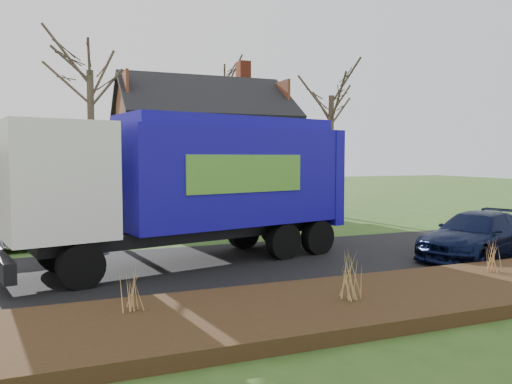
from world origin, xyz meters
name	(u,v)px	position (x,y,z in m)	size (l,w,h in m)	color
ground	(258,263)	(0.00, 0.00, 0.00)	(120.00, 120.00, 0.00)	#294B19
road	(258,262)	(0.00, 0.00, 0.01)	(80.00, 7.00, 0.02)	black
mulch_verge	(348,303)	(0.00, -5.30, 0.15)	(80.00, 3.50, 0.30)	black
main_house	(193,145)	(1.49, 13.91, 4.03)	(12.95, 8.95, 9.26)	beige
garbage_truck	(196,179)	(-1.80, 0.76, 2.66)	(11.14, 5.25, 4.61)	black
silver_sedan	(32,229)	(-6.79, 5.14, 0.75)	(1.60, 4.58, 1.51)	#B2B5BA
navy_wagon	(476,235)	(7.04, -1.93, 0.75)	(2.11, 5.20, 1.51)	black
tree_front_west	(89,46)	(-4.46, 8.56, 8.15)	(3.33, 3.33, 9.89)	#463C2A
tree_front_east	(332,76)	(8.56, 10.30, 7.91)	(3.50, 3.50, 9.73)	#453729
tree_back	(224,67)	(5.56, 20.60, 9.91)	(3.75, 3.75, 11.89)	#3F2F26
grass_clump_west	(133,289)	(-4.51, -4.58, 0.73)	(0.33, 0.27, 0.87)	tan
grass_clump_mid	(350,274)	(-0.07, -5.45, 0.83)	(0.38, 0.32, 1.07)	tan
grass_clump_east	(493,255)	(4.94, -4.59, 0.73)	(0.35, 0.29, 0.87)	#B0814D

